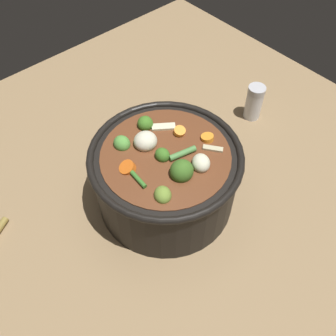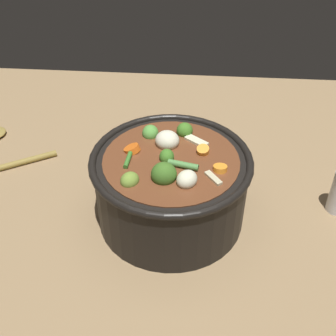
# 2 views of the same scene
# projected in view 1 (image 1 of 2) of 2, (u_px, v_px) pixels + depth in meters

# --- Properties ---
(ground_plane) EXTENTS (1.10, 1.10, 0.00)m
(ground_plane) POSITION_uv_depth(u_px,v_px,m) (166.00, 198.00, 0.75)
(ground_plane) COLOR #8C704C
(cooking_pot) EXTENTS (0.27, 0.27, 0.16)m
(cooking_pot) POSITION_uv_depth(u_px,v_px,m) (166.00, 176.00, 0.69)
(cooking_pot) COLOR black
(cooking_pot) RESTS_ON ground_plane
(salt_shaker) EXTENTS (0.04, 0.04, 0.08)m
(salt_shaker) POSITION_uv_depth(u_px,v_px,m) (254.00, 102.00, 0.86)
(salt_shaker) COLOR silver
(salt_shaker) RESTS_ON ground_plane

